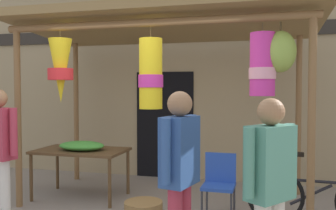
{
  "coord_description": "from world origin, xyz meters",
  "views": [
    {
      "loc": [
        1.53,
        -4.27,
        1.67
      ],
      "look_at": [
        0.18,
        0.9,
        1.44
      ],
      "focal_mm": 39.39,
      "sensor_mm": 36.0,
      "label": 1
    }
  ],
  "objects_px": {
    "wicker_basket_by_table": "(143,209)",
    "passerby_at_right": "(180,167)",
    "display_table": "(81,154)",
    "customer_foreground": "(270,181)",
    "flower_heap_on_table": "(82,146)",
    "folding_chair": "(219,180)",
    "parked_bicycle": "(319,198)"
  },
  "relations": [
    {
      "from": "display_table",
      "to": "parked_bicycle",
      "type": "height_order",
      "value": "parked_bicycle"
    },
    {
      "from": "display_table",
      "to": "customer_foreground",
      "type": "height_order",
      "value": "customer_foreground"
    },
    {
      "from": "wicker_basket_by_table",
      "to": "customer_foreground",
      "type": "relative_size",
      "value": 0.32
    },
    {
      "from": "parked_bicycle",
      "to": "passerby_at_right",
      "type": "height_order",
      "value": "passerby_at_right"
    },
    {
      "from": "passerby_at_right",
      "to": "wicker_basket_by_table",
      "type": "bearing_deg",
      "value": 120.27
    },
    {
      "from": "parked_bicycle",
      "to": "customer_foreground",
      "type": "distance_m",
      "value": 1.93
    },
    {
      "from": "wicker_basket_by_table",
      "to": "passerby_at_right",
      "type": "relative_size",
      "value": 0.31
    },
    {
      "from": "customer_foreground",
      "to": "parked_bicycle",
      "type": "bearing_deg",
      "value": 70.69
    },
    {
      "from": "flower_heap_on_table",
      "to": "folding_chair",
      "type": "relative_size",
      "value": 0.84
    },
    {
      "from": "flower_heap_on_table",
      "to": "parked_bicycle",
      "type": "height_order",
      "value": "parked_bicycle"
    },
    {
      "from": "folding_chair",
      "to": "flower_heap_on_table",
      "type": "bearing_deg",
      "value": 170.68
    },
    {
      "from": "customer_foreground",
      "to": "passerby_at_right",
      "type": "bearing_deg",
      "value": 167.77
    },
    {
      "from": "wicker_basket_by_table",
      "to": "flower_heap_on_table",
      "type": "bearing_deg",
      "value": 156.98
    },
    {
      "from": "parked_bicycle",
      "to": "passerby_at_right",
      "type": "relative_size",
      "value": 1.06
    },
    {
      "from": "flower_heap_on_table",
      "to": "passerby_at_right",
      "type": "height_order",
      "value": "passerby_at_right"
    },
    {
      "from": "wicker_basket_by_table",
      "to": "passerby_at_right",
      "type": "height_order",
      "value": "passerby_at_right"
    },
    {
      "from": "folding_chair",
      "to": "wicker_basket_by_table",
      "type": "xyz_separation_m",
      "value": [
        -0.98,
        -0.13,
        -0.41
      ]
    },
    {
      "from": "passerby_at_right",
      "to": "customer_foreground",
      "type": "bearing_deg",
      "value": -12.23
    },
    {
      "from": "display_table",
      "to": "customer_foreground",
      "type": "xyz_separation_m",
      "value": [
        2.77,
        -2.09,
        0.27
      ]
    },
    {
      "from": "display_table",
      "to": "folding_chair",
      "type": "height_order",
      "value": "folding_chair"
    },
    {
      "from": "flower_heap_on_table",
      "to": "customer_foreground",
      "type": "distance_m",
      "value": 3.39
    },
    {
      "from": "wicker_basket_by_table",
      "to": "display_table",
      "type": "bearing_deg",
      "value": 155.47
    },
    {
      "from": "customer_foreground",
      "to": "flower_heap_on_table",
      "type": "bearing_deg",
      "value": 143.23
    },
    {
      "from": "display_table",
      "to": "wicker_basket_by_table",
      "type": "bearing_deg",
      "value": -24.53
    },
    {
      "from": "flower_heap_on_table",
      "to": "folding_chair",
      "type": "bearing_deg",
      "value": -9.32
    },
    {
      "from": "flower_heap_on_table",
      "to": "customer_foreground",
      "type": "bearing_deg",
      "value": -36.77
    },
    {
      "from": "folding_chair",
      "to": "display_table",
      "type": "bearing_deg",
      "value": 169.33
    },
    {
      "from": "wicker_basket_by_table",
      "to": "passerby_at_right",
      "type": "distance_m",
      "value": 1.82
    },
    {
      "from": "flower_heap_on_table",
      "to": "parked_bicycle",
      "type": "bearing_deg",
      "value": -5.07
    },
    {
      "from": "folding_chair",
      "to": "customer_foreground",
      "type": "relative_size",
      "value": 0.52
    },
    {
      "from": "flower_heap_on_table",
      "to": "wicker_basket_by_table",
      "type": "relative_size",
      "value": 1.39
    },
    {
      "from": "passerby_at_right",
      "to": "display_table",
      "type": "bearing_deg",
      "value": 136.09
    }
  ]
}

